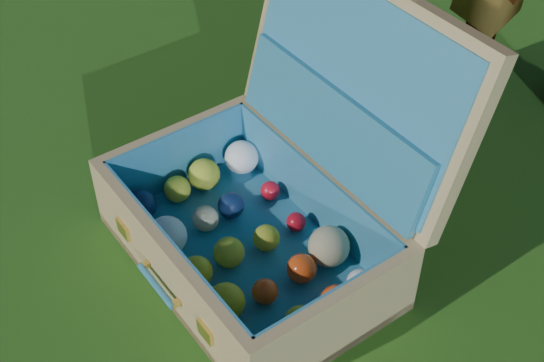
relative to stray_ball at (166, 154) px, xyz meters
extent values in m
plane|color=#215114|center=(0.35, 0.04, -0.04)|extent=(60.00, 60.00, 0.00)
sphere|color=teal|center=(0.00, 0.00, 0.00)|extent=(0.08, 0.08, 0.08)
cube|color=tan|center=(0.41, -0.13, -0.03)|extent=(0.77, 0.61, 0.02)
cube|color=tan|center=(0.36, -0.33, 0.06)|extent=(0.66, 0.19, 0.20)
cube|color=tan|center=(0.46, 0.08, 0.06)|extent=(0.66, 0.19, 0.20)
cube|color=tan|center=(0.09, -0.04, 0.06)|extent=(0.12, 0.40, 0.20)
cube|color=tan|center=(0.73, -0.21, 0.06)|extent=(0.12, 0.40, 0.20)
cube|color=teal|center=(0.41, -0.13, -0.01)|extent=(0.71, 0.55, 0.01)
cube|color=teal|center=(0.36, -0.32, 0.08)|extent=(0.61, 0.16, 0.18)
cube|color=teal|center=(0.46, 0.07, 0.08)|extent=(0.61, 0.16, 0.18)
cube|color=teal|center=(0.11, -0.05, 0.08)|extent=(0.11, 0.39, 0.18)
cube|color=teal|center=(0.71, -0.20, 0.08)|extent=(0.11, 0.39, 0.18)
cube|color=tan|center=(0.49, 0.17, 0.38)|extent=(0.70, 0.32, 0.45)
cube|color=teal|center=(0.48, 0.15, 0.38)|extent=(0.64, 0.26, 0.39)
cube|color=teal|center=(0.47, 0.11, 0.26)|extent=(0.61, 0.22, 0.19)
cube|color=#F2C659|center=(0.18, -0.30, 0.06)|extent=(0.05, 0.02, 0.04)
cube|color=#F2C659|center=(0.53, -0.39, 0.06)|extent=(0.05, 0.02, 0.04)
cylinder|color=teal|center=(0.35, -0.36, 0.05)|extent=(0.15, 0.05, 0.02)
cube|color=#F2C659|center=(0.28, -0.34, 0.05)|extent=(0.02, 0.02, 0.01)
cube|color=#F2C659|center=(0.42, -0.37, 0.05)|extent=(0.02, 0.02, 0.01)
sphere|color=#0D2044|center=(0.12, -0.20, 0.03)|extent=(0.08, 0.08, 0.08)
sphere|color=white|center=(0.25, -0.24, 0.04)|extent=(0.10, 0.10, 0.10)
sphere|color=gold|center=(0.38, -0.27, 0.03)|extent=(0.07, 0.07, 0.07)
sphere|color=gold|center=(0.49, -0.29, 0.04)|extent=(0.09, 0.09, 0.09)
sphere|color=gold|center=(0.64, -0.32, 0.03)|extent=(0.07, 0.07, 0.07)
sphere|color=gold|center=(0.15, -0.10, 0.03)|extent=(0.07, 0.07, 0.07)
sphere|color=beige|center=(0.27, -0.13, 0.03)|extent=(0.07, 0.07, 0.07)
sphere|color=gold|center=(0.40, -0.18, 0.03)|extent=(0.07, 0.07, 0.07)
sphere|color=#FF4D15|center=(0.53, -0.21, 0.02)|extent=(0.06, 0.06, 0.06)
sphere|color=gold|center=(0.65, -0.23, 0.03)|extent=(0.07, 0.07, 0.07)
sphere|color=gold|center=(0.17, -0.02, 0.03)|extent=(0.08, 0.08, 0.08)
sphere|color=#0D2044|center=(0.29, -0.05, 0.03)|extent=(0.07, 0.07, 0.07)
sphere|color=gold|center=(0.43, -0.08, 0.03)|extent=(0.07, 0.07, 0.07)
sphere|color=#FF4D15|center=(0.56, -0.11, 0.03)|extent=(0.07, 0.07, 0.07)
sphere|color=#FF4D15|center=(0.68, -0.14, 0.03)|extent=(0.08, 0.08, 0.08)
sphere|color=white|center=(0.20, 0.09, 0.04)|extent=(0.09, 0.09, 0.09)
sphere|color=red|center=(0.33, 0.06, 0.02)|extent=(0.05, 0.05, 0.05)
sphere|color=red|center=(0.45, 0.01, 0.02)|extent=(0.05, 0.05, 0.05)
sphere|color=beige|center=(0.57, -0.02, 0.04)|extent=(0.10, 0.10, 0.10)
sphere|color=white|center=(0.69, -0.05, 0.03)|extent=(0.07, 0.07, 0.07)
camera|label=1|loc=(1.23, -1.03, 1.36)|focal=50.00mm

